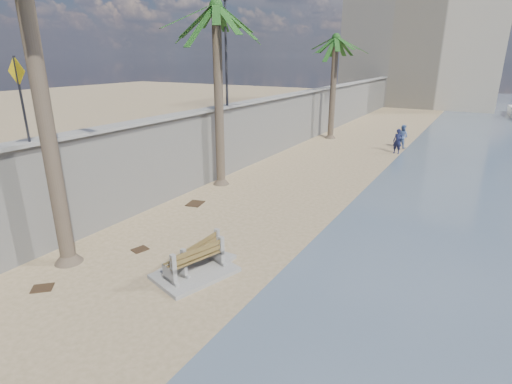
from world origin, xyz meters
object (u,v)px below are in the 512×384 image
at_px(bench_far, 196,255).
at_px(palm_mid, 216,9).
at_px(palm_back, 336,39).
at_px(bench_near, 194,262).
at_px(person_a, 398,140).
at_px(person_b, 403,135).

distance_m(bench_far, palm_mid, 11.14).
height_order(bench_far, palm_back, palm_back).
relative_size(bench_near, palm_mid, 0.29).
bearing_deg(bench_near, person_a, 84.52).
bearing_deg(palm_back, person_b, -8.06).
xyz_separation_m(bench_far, person_b, (1.96, 20.11, 0.49)).
bearing_deg(bench_near, palm_back, 99.89).
bearing_deg(bench_far, palm_back, 99.39).
bearing_deg(bench_near, bench_far, 123.24).
xyz_separation_m(palm_back, person_b, (5.42, -0.77, -6.24)).
bearing_deg(palm_mid, bench_far, -60.31).
relative_size(bench_far, person_a, 1.18).
bearing_deg(person_a, bench_far, -88.23).
relative_size(bench_near, person_a, 1.41).
xyz_separation_m(bench_near, palm_mid, (-4.31, 7.51, 7.52)).
relative_size(palm_back, person_b, 4.59).
relative_size(bench_far, palm_mid, 0.24).
height_order(palm_mid, palm_back, palm_mid).
xyz_separation_m(bench_far, palm_mid, (-4.06, 7.12, 7.54)).
height_order(bench_near, person_a, person_a).
relative_size(palm_back, person_a, 4.44).
xyz_separation_m(palm_back, person_a, (5.49, -2.67, -6.21)).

